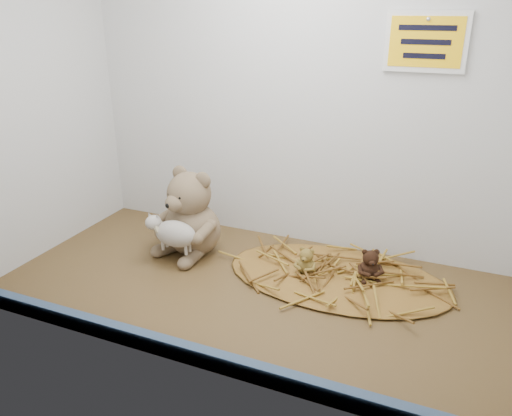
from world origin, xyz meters
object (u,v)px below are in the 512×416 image
at_px(main_teddy, 192,212).
at_px(mini_teddy_brown, 370,263).
at_px(toy_lamb, 175,234).
at_px(mini_teddy_tan, 306,260).

bearing_deg(main_teddy, mini_teddy_brown, 19.65).
bearing_deg(toy_lamb, main_teddy, 90.00).
bearing_deg(mini_teddy_tan, toy_lamb, -164.62).
bearing_deg(mini_teddy_tan, main_teddy, -179.30).
distance_m(mini_teddy_tan, mini_teddy_brown, 0.15).
relative_size(main_teddy, mini_teddy_tan, 3.41).
distance_m(main_teddy, mini_teddy_tan, 0.33).
distance_m(toy_lamb, mini_teddy_tan, 0.34).
relative_size(mini_teddy_tan, mini_teddy_brown, 0.88).
bearing_deg(mini_teddy_tan, mini_teddy_brown, 15.04).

